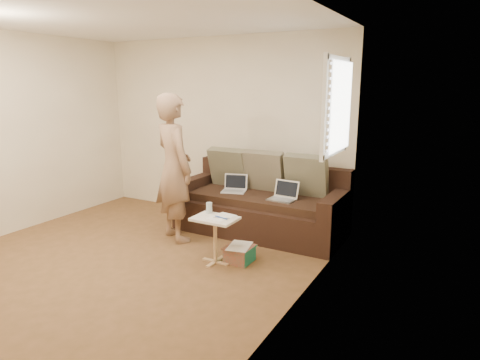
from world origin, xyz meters
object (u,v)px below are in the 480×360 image
(drinking_glass, at_px, (209,208))
(striped_box, at_px, (239,254))
(side_table, at_px, (215,240))
(sofa, at_px, (260,201))
(person, at_px, (174,168))
(laptop_white, at_px, (234,192))
(laptop_silver, at_px, (282,200))

(drinking_glass, relative_size, striped_box, 0.40)
(side_table, xyz_separation_m, striped_box, (0.22, 0.15, -0.17))
(drinking_glass, bearing_deg, striped_box, 6.36)
(side_table, bearing_deg, striped_box, 33.96)
(sofa, height_order, side_table, sofa)
(sofa, xyz_separation_m, drinking_glass, (-0.14, -1.02, 0.16))
(side_table, bearing_deg, sofa, 90.05)
(person, relative_size, drinking_glass, 15.36)
(drinking_glass, height_order, striped_box, drinking_glass)
(laptop_white, bearing_deg, laptop_silver, -22.52)
(person, xyz_separation_m, side_table, (0.84, -0.40, -0.66))
(person, bearing_deg, laptop_silver, -125.87)
(sofa, bearing_deg, side_table, -89.95)
(sofa, height_order, person, person)
(laptop_silver, height_order, striped_box, laptop_silver)
(laptop_white, xyz_separation_m, side_table, (0.37, -1.07, -0.26))
(laptop_silver, xyz_separation_m, person, (-1.20, -0.60, 0.40))
(sofa, height_order, laptop_silver, sofa)
(person, distance_m, striped_box, 1.37)
(laptop_silver, bearing_deg, sofa, 165.19)
(laptop_white, relative_size, side_table, 0.60)
(striped_box, bearing_deg, laptop_white, 122.86)
(person, xyz_separation_m, drinking_glass, (0.70, -0.29, -0.34))
(sofa, xyz_separation_m, striped_box, (0.22, -0.98, -0.33))
(person, height_order, side_table, person)
(sofa, bearing_deg, person, -139.25)
(laptop_silver, height_order, side_table, laptop_silver)
(person, height_order, striped_box, person)
(laptop_silver, relative_size, laptop_white, 1.04)
(laptop_white, bearing_deg, striped_box, -74.03)
(sofa, distance_m, striped_box, 1.06)
(side_table, height_order, striped_box, side_table)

